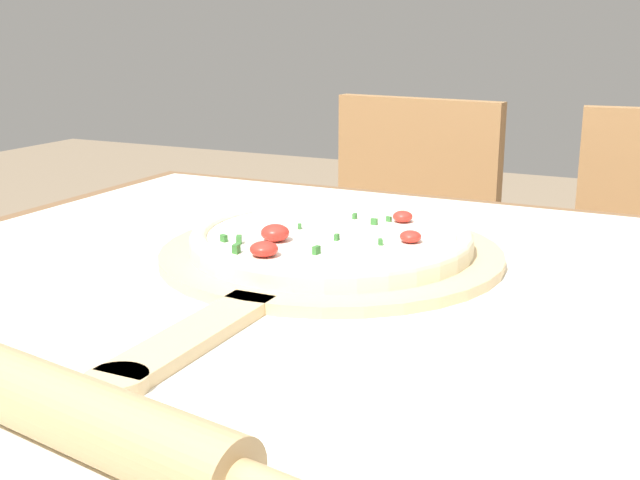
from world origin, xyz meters
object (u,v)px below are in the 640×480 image
Objects in this scene: pizza at (331,238)px; rolling_pin at (16,389)px; chair_left at (397,274)px; pizza_peel at (323,258)px.

rolling_pin is at bearing -93.52° from pizza.
chair_left is (-0.20, 0.77, -0.29)m from pizza.
pizza is 0.37× the size of chair_left.
chair_left reaches higher than rolling_pin.
pizza reaches higher than pizza_peel.
pizza_peel is at bearing -70.39° from chair_left.
pizza is at bearing 90.00° from pizza_peel.
pizza_peel is 0.68× the size of chair_left.
pizza is at bearing 86.48° from rolling_pin.
rolling_pin is at bearing -93.69° from pizza_peel.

